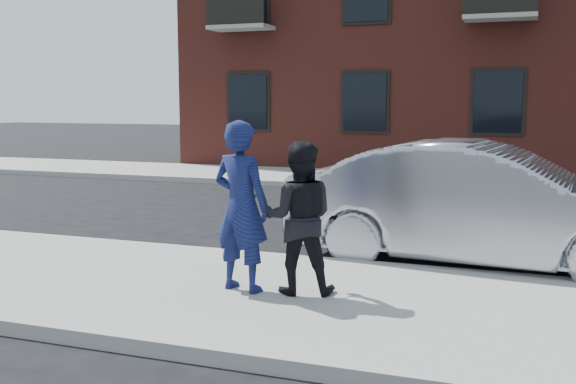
% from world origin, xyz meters
% --- Properties ---
extents(ground, '(100.00, 100.00, 0.00)m').
position_xyz_m(ground, '(0.00, 0.00, 0.00)').
color(ground, black).
rests_on(ground, ground).
extents(near_sidewalk, '(50.00, 3.50, 0.15)m').
position_xyz_m(near_sidewalk, '(0.00, -0.25, 0.07)').
color(near_sidewalk, gray).
rests_on(near_sidewalk, ground).
extents(near_curb, '(50.00, 0.10, 0.15)m').
position_xyz_m(near_curb, '(0.00, 1.55, 0.07)').
color(near_curb, '#999691').
rests_on(near_curb, ground).
extents(far_sidewalk, '(50.00, 3.50, 0.15)m').
position_xyz_m(far_sidewalk, '(0.00, 11.25, 0.07)').
color(far_sidewalk, gray).
rests_on(far_sidewalk, ground).
extents(far_curb, '(50.00, 0.10, 0.15)m').
position_xyz_m(far_curb, '(0.00, 9.45, 0.07)').
color(far_curb, '#999691').
rests_on(far_curb, ground).
extents(silver_sedan, '(5.27, 2.22, 1.69)m').
position_xyz_m(silver_sedan, '(0.50, 2.33, 0.85)').
color(silver_sedan, '#999BA3').
rests_on(silver_sedan, ground).
extents(man_hoodie, '(0.76, 0.59, 1.88)m').
position_xyz_m(man_hoodie, '(-1.90, -0.24, 1.09)').
color(man_hoodie, navy).
rests_on(man_hoodie, near_sidewalk).
extents(man_peacoat, '(0.95, 0.82, 1.65)m').
position_xyz_m(man_peacoat, '(-1.27, -0.12, 0.98)').
color(man_peacoat, black).
rests_on(man_peacoat, near_sidewalk).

